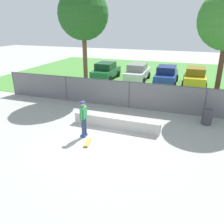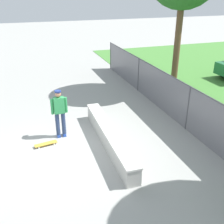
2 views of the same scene
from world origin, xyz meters
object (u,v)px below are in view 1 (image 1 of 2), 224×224
at_px(tree_near_left, 83,15).
at_px(trash_bin, 207,117).
at_px(skateboarder, 84,117).
at_px(car_yellow, 195,76).
at_px(car_white, 137,72).
at_px(concrete_ledge, 116,122).
at_px(car_blue, 166,75).
at_px(skateboard, 88,142).
at_px(car_green, 106,71).

relative_size(tree_near_left, trash_bin, 8.68).
distance_m(skateboarder, tree_near_left, 8.60).
bearing_deg(car_yellow, trash_bin, -84.81).
bearing_deg(car_white, tree_near_left, -113.55).
distance_m(concrete_ledge, car_blue, 10.81).
distance_m(tree_near_left, trash_bin, 10.69).
distance_m(car_white, trash_bin, 10.80).
relative_size(tree_near_left, car_blue, 1.82).
height_order(skateboarder, car_blue, skateboarder).
distance_m(skateboard, car_green, 13.43).
height_order(tree_near_left, car_green, tree_near_left).
bearing_deg(trash_bin, car_green, 137.42).
height_order(concrete_ledge, car_white, car_white).
relative_size(tree_near_left, car_white, 1.82).
relative_size(car_green, car_blue, 1.00).
height_order(skateboarder, skateboard, skateboarder).
distance_m(concrete_ledge, skateboard, 2.27).
relative_size(skateboarder, trash_bin, 2.08).
bearing_deg(skateboarder, car_yellow, 68.10).
bearing_deg(car_green, concrete_ledge, -66.48).
relative_size(car_green, car_white, 1.00).
bearing_deg(trash_bin, skateboard, -141.28).
height_order(tree_near_left, car_yellow, tree_near_left).
bearing_deg(skateboard, car_blue, 81.06).
relative_size(concrete_ledge, trash_bin, 5.47).
xyz_separation_m(car_white, car_blue, (2.82, -0.30, 0.00)).
distance_m(tree_near_left, car_blue, 9.39).
bearing_deg(skateboard, car_yellow, 70.93).
bearing_deg(tree_near_left, trash_bin, -17.93).
distance_m(car_green, car_white, 3.17).
relative_size(concrete_ledge, car_yellow, 1.15).
bearing_deg(skateboarder, concrete_ledge, 52.20).
bearing_deg(concrete_ledge, car_white, 97.68).
bearing_deg(skateboard, car_green, 107.14).
bearing_deg(tree_near_left, car_green, 95.19).
bearing_deg(concrete_ledge, car_yellow, 70.68).
bearing_deg(car_white, concrete_ledge, -82.32).
xyz_separation_m(concrete_ledge, skateboarder, (-1.17, -1.51, 0.72)).
bearing_deg(tree_near_left, skateboarder, -65.49).
relative_size(concrete_ledge, skateboard, 5.89).
xyz_separation_m(concrete_ledge, car_blue, (1.33, 10.71, 0.52)).
distance_m(concrete_ledge, skateboarder, 2.04).
relative_size(skateboarder, car_blue, 0.44).
bearing_deg(concrete_ledge, skateboard, -107.79).
distance_m(car_green, trash_bin, 12.62).
relative_size(car_blue, car_yellow, 1.00).
bearing_deg(tree_near_left, concrete_ledge, -50.31).
bearing_deg(car_green, trash_bin, -42.58).
bearing_deg(car_blue, car_green, -179.51).
xyz_separation_m(car_white, trash_bin, (6.13, -8.89, -0.40)).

